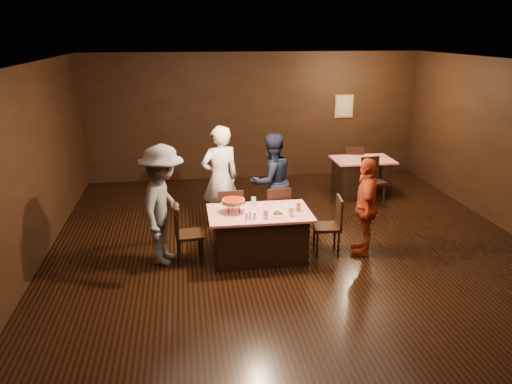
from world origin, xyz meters
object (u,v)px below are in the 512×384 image
chair_far_left (230,214)px  glass_back (254,202)px  chair_end_right (327,226)px  chair_back_near (373,181)px  diner_white_jacket (220,178)px  glass_front_right (291,212)px  main_table (259,235)px  chair_end_left (189,233)px  diner_navy_hoodie (271,181)px  chair_back_far (353,165)px  back_table (362,176)px  diner_red_shirt (366,207)px  glass_front_left (266,214)px  diner_grey_knit (163,205)px  glass_amber (298,207)px  plate_empty (292,206)px  pizza_stand (233,201)px  chair_far_right (276,212)px

chair_far_left → glass_back: (0.35, -0.45, 0.37)m
chair_end_right → chair_back_near: bearing=150.6°
diner_white_jacket → glass_front_right: diner_white_jacket is taller
main_table → chair_end_left: 1.10m
chair_end_right → diner_navy_hoodie: 1.49m
chair_back_far → back_table: bearing=104.4°
chair_end_right → diner_navy_hoodie: (-0.69, 1.26, 0.40)m
chair_end_right → chair_back_near: (1.66, 2.28, 0.00)m
chair_back_far → diner_navy_hoodie: (-2.35, -2.33, 0.40)m
chair_back_near → chair_end_left: bearing=-158.5°
diner_red_shirt → glass_front_left: 1.67m
diner_grey_knit → glass_front_left: (1.52, -0.36, -0.09)m
chair_end_left → chair_back_near: bearing=-64.7°
chair_back_near → glass_amber: bearing=-141.9°
glass_front_left → glass_amber: 0.60m
main_table → plate_empty: (0.55, 0.15, 0.39)m
back_table → plate_empty: 3.62m
chair_end_right → pizza_stand: (-1.50, 0.05, 0.48)m
diner_white_jacket → glass_back: 1.11m
glass_front_right → glass_back: 0.74m
back_table → glass_front_right: bearing=-125.6°
chair_far_right → diner_red_shirt: 1.58m
chair_end_right → chair_back_far: same height
plate_empty → glass_amber: (0.05, -0.20, 0.06)m
chair_far_right → diner_white_jacket: size_ratio=0.50×
chair_back_near → main_table: bearing=-149.5°
diner_grey_knit → plate_empty: bearing=-72.7°
chair_back_far → glass_front_right: bearing=73.2°
back_table → diner_navy_hoodie: (-2.35, -1.73, 0.49)m
chair_far_right → chair_end_right: same height
chair_far_right → chair_back_far: 3.69m
glass_front_right → glass_amber: same height
diner_white_jacket → plate_empty: 1.58m
diner_red_shirt → glass_back: 1.79m
pizza_stand → chair_back_far: bearing=48.2°
diner_navy_hoodie → glass_front_left: 1.60m
back_table → chair_back_near: (0.00, -0.70, 0.09)m
chair_end_right → pizza_stand: bearing=-85.3°
main_table → chair_end_right: 1.10m
main_table → glass_amber: bearing=-4.8°
chair_end_left → chair_back_far: 5.27m
glass_front_left → diner_white_jacket: bearing=109.1°
chair_back_near → diner_red_shirt: size_ratio=0.60×
main_table → glass_front_left: glass_front_left is taller
chair_far_left → diner_red_shirt: (2.10, -0.83, 0.32)m
back_table → chair_far_left: bearing=-144.8°
chair_far_right → chair_back_near: 2.82m
glass_front_left → plate_empty: bearing=42.0°
main_table → glass_front_left: 0.55m
main_table → chair_far_left: (-0.40, 0.75, 0.09)m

